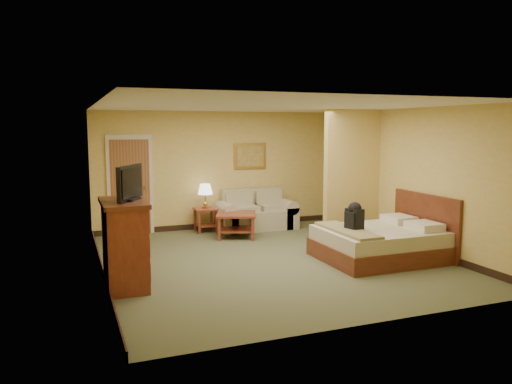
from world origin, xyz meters
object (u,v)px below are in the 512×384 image
coffee_table (236,220)px  bed (383,242)px  dresser (124,243)px  loveseat (256,216)px

coffee_table → bed: (1.79, -2.52, -0.06)m
bed → dresser: bearing=179.1°
coffee_table → bed: bed is taller
bed → coffee_table: bearing=125.4°
loveseat → bed: (1.09, -3.20, 0.01)m
bed → loveseat: bearing=108.7°
loveseat → bed: 3.38m
dresser → loveseat: bearing=44.4°
loveseat → dresser: (-3.21, -3.14, 0.34)m
coffee_table → dresser: bearing=-135.6°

